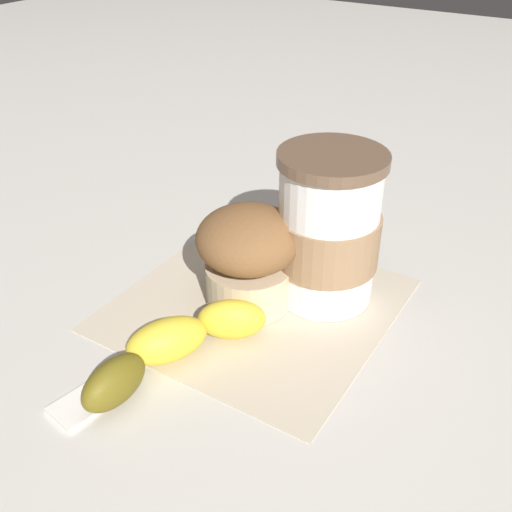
% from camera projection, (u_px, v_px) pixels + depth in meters
% --- Properties ---
extents(ground_plane, '(3.00, 3.00, 0.00)m').
position_uv_depth(ground_plane, '(256.00, 304.00, 0.56)').
color(ground_plane, beige).
extents(paper_napkin, '(0.24, 0.24, 0.00)m').
position_uv_depth(paper_napkin, '(256.00, 304.00, 0.56)').
color(paper_napkin, beige).
rests_on(paper_napkin, ground_plane).
extents(coffee_cup, '(0.10, 0.10, 0.14)m').
position_uv_depth(coffee_cup, '(328.00, 230.00, 0.54)').
color(coffee_cup, white).
rests_on(coffee_cup, paper_napkin).
extents(muffin, '(0.09, 0.09, 0.10)m').
position_uv_depth(muffin, '(247.00, 256.00, 0.53)').
color(muffin, beige).
rests_on(muffin, paper_napkin).
extents(banana, '(0.17, 0.09, 0.04)m').
position_uv_depth(banana, '(173.00, 345.00, 0.48)').
color(banana, yellow).
rests_on(banana, paper_napkin).
extents(sugar_packet, '(0.05, 0.04, 0.01)m').
position_uv_depth(sugar_packet, '(85.00, 401.00, 0.45)').
color(sugar_packet, white).
rests_on(sugar_packet, ground_plane).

